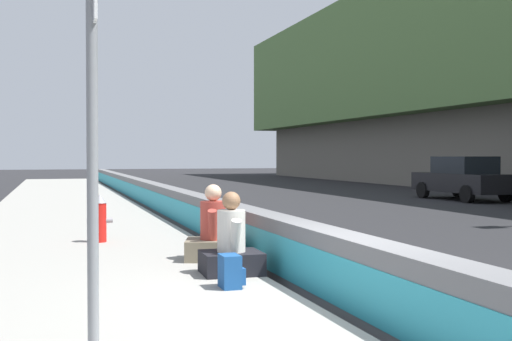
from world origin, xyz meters
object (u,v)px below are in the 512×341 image
object	(u,v)px
seated_person_middle	(213,236)
parked_car_fourth	(463,178)
fire_hydrant	(100,218)
route_sign_post	(93,94)
backpack	(231,272)
seated_person_foreground	(231,248)

from	to	relation	value
seated_person_middle	parked_car_fourth	distance (m)	17.57
fire_hydrant	seated_person_middle	bearing A→B (deg)	-149.46
route_sign_post	backpack	xyz separation A→B (m)	(2.15, -1.72, -1.88)
parked_car_fourth	route_sign_post	bearing A→B (deg)	136.86
seated_person_middle	backpack	distance (m)	2.13
fire_hydrant	seated_person_foreground	world-z (taller)	seated_person_foreground
route_sign_post	fire_hydrant	size ratio (longest dim) A/B	4.09
seated_person_foreground	parked_car_fourth	distance (m)	18.45
route_sign_post	parked_car_fourth	world-z (taller)	route_sign_post
route_sign_post	seated_person_foreground	xyz separation A→B (m)	(3.03, -1.98, -1.73)
seated_person_middle	backpack	size ratio (longest dim) A/B	2.88
backpack	parked_car_fourth	xyz separation A→B (m)	(13.90, -13.32, 0.53)
seated_person_middle	route_sign_post	bearing A→B (deg)	154.49
fire_hydrant	route_sign_post	bearing A→B (deg)	175.66
parked_car_fourth	seated_person_middle	bearing A→B (deg)	132.20
seated_person_foreground	route_sign_post	bearing A→B (deg)	146.91
backpack	parked_car_fourth	bearing A→B (deg)	-43.77
fire_hydrant	parked_car_fourth	xyz separation A→B (m)	(9.24, -14.52, 0.27)
route_sign_post	fire_hydrant	xyz separation A→B (m)	(6.81, -0.52, -1.62)
route_sign_post	backpack	distance (m)	3.33
seated_person_middle	backpack	xyz separation A→B (m)	(-2.10, 0.30, -0.17)
seated_person_foreground	parked_car_fourth	bearing A→B (deg)	-45.10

